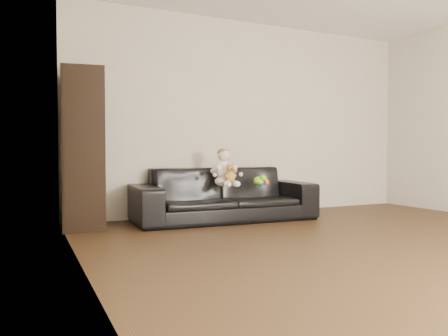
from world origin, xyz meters
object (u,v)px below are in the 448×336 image
baby (224,170)px  toy_blue_disc (263,185)px  toy_green (259,181)px  toy_rattle (267,183)px  teddy_bear (230,174)px  sofa (224,194)px  cabinet (84,149)px

baby → toy_blue_disc: 0.52m
toy_green → toy_blue_disc: bearing=-83.5°
toy_rattle → baby: bearing=169.6°
baby → teddy_bear: baby is taller
teddy_bear → toy_green: (0.45, 0.13, -0.11)m
sofa → baby: baby is taller
cabinet → baby: cabinet is taller
cabinet → toy_blue_disc: size_ratio=16.98×
sofa → cabinet: cabinet is taller
toy_green → toy_blue_disc: (0.01, -0.10, -0.05)m
baby → cabinet: bearing=178.2°
cabinet → toy_rattle: bearing=0.0°
sofa → toy_blue_disc: size_ratio=21.67×
toy_blue_disc → toy_rattle: bearing=9.4°
toy_green → toy_rattle: (0.06, -0.09, -0.02)m
toy_blue_disc → cabinet: bearing=171.0°
baby → toy_rattle: size_ratio=7.01×
toy_green → toy_blue_disc: size_ratio=1.56×
cabinet → baby: size_ratio=3.77×
teddy_bear → toy_green: teddy_bear is taller
cabinet → toy_rattle: size_ratio=26.43×
toy_green → sofa: bearing=163.0°
baby → toy_rattle: (0.52, -0.10, -0.17)m
cabinet → teddy_bear: 1.64m
cabinet → toy_green: cabinet is taller
teddy_bear → toy_blue_disc: 0.49m
sofa → toy_rattle: (0.47, -0.21, 0.13)m
sofa → toy_rattle: 0.54m
toy_rattle → cabinet: bearing=171.5°
baby → toy_rattle: 0.56m
toy_green → toy_rattle: size_ratio=2.43×
cabinet → toy_blue_disc: (2.04, -0.32, -0.43)m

